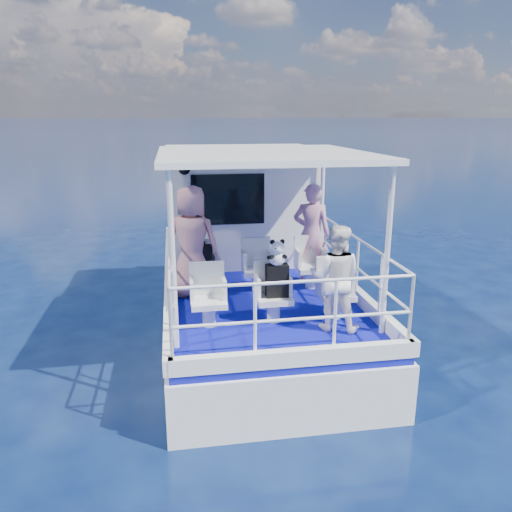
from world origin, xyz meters
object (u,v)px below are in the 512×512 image
(backpack_center, at_px, (277,281))
(panda, at_px, (277,253))
(passenger_stbd_aft, at_px, (335,278))
(passenger_port_fwd, at_px, (192,242))

(backpack_center, relative_size, panda, 1.28)
(passenger_stbd_aft, relative_size, backpack_center, 3.16)
(passenger_stbd_aft, bearing_deg, backpack_center, -1.10)
(passenger_stbd_aft, distance_m, backpack_center, 0.80)
(backpack_center, bearing_deg, passenger_port_fwd, 131.06)
(panda, bearing_deg, backpack_center, 76.26)
(backpack_center, distance_m, panda, 0.40)
(passenger_port_fwd, bearing_deg, backpack_center, 153.00)
(passenger_port_fwd, height_order, backpack_center, passenger_port_fwd)
(passenger_stbd_aft, xyz_separation_m, backpack_center, (-0.72, 0.33, -0.11))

